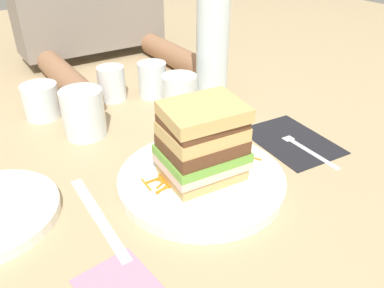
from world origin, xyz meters
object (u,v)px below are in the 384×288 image
Objects in this scene: main_plate at (203,179)px; fork at (300,144)px; empty_tumbler_1 at (112,83)px; napkin_pink at (117,285)px; empty_tumbler_2 at (41,101)px; empty_tumbler_3 at (152,80)px; empty_tumbler_0 at (84,113)px; napkin_dark at (291,140)px; water_bottle at (213,39)px; juice_glass at (180,98)px; sandwich at (203,142)px; knife at (100,218)px.

main_plate is 0.21m from fork.
napkin_pink is at bearing -113.12° from empty_tumbler_1.
empty_tumbler_2 is 0.90× the size of napkin_pink.
empty_tumbler_3 reaches higher than empty_tumbler_2.
empty_tumbler_0 is 1.20× the size of empty_tumbler_1.
main_plate is 3.27× the size of empty_tumbler_3.
fork is 0.42m from napkin_pink.
fork is 0.43m from empty_tumbler_1.
empty_tumbler_1 is (-0.20, 0.36, 0.04)m from napkin_dark.
empty_tumbler_2 is (-0.14, 0.37, 0.03)m from main_plate.
napkin_pink is at bearing -163.23° from napkin_dark.
water_bottle reaches higher than napkin_dark.
juice_glass is 0.20m from empty_tumbler_0.
juice_glass is at bearing 119.06° from napkin_dark.
sandwich reaches higher than empty_tumbler_2.
empty_tumbler_2 is at bearing 84.09° from napkin_pink.
empty_tumbler_0 is at bearing 142.90° from napkin_dark.
fork reaches higher than knife.
empty_tumbler_3 is at bearing 25.16° from empty_tumbler_0.
empty_tumbler_2 is 0.24m from empty_tumbler_3.
napkin_pink is (-0.03, -0.12, -0.00)m from knife.
empty_tumbler_1 is (0.11, 0.13, -0.01)m from empty_tumbler_0.
empty_tumbler_2 is at bearing 110.81° from main_plate.
napkin_dark is 0.41m from empty_tumbler_1.
empty_tumbler_3 is at bearing 73.85° from sandwich.
empty_tumbler_3 is at bearing -7.44° from empty_tumbler_2.
main_plate is at bearing -113.58° from juice_glass.
main_plate is at bearing -69.18° from empty_tumbler_0.
water_bottle reaches higher than empty_tumbler_0.
empty_tumbler_3 is 0.53m from napkin_pink.
empty_tumbler_1 is (-0.20, 0.38, 0.03)m from fork.
empty_tumbler_3 is (0.00, 0.12, 0.00)m from juice_glass.
water_bottle is at bearing -42.14° from empty_tumbler_3.
sandwich is at bearing 178.82° from fork.
napkin_dark is at bearing -86.35° from water_bottle.
empty_tumbler_2 is at bearing 133.15° from fork.
empty_tumbler_2 is (-0.24, 0.15, -0.00)m from juice_glass.
water_bottle is 0.38m from empty_tumbler_2.
water_bottle is at bearing 14.90° from juice_glass.
napkin_dark and knife have the same top height.
main_plate is 0.86× the size of water_bottle.
napkin_dark is 0.85× the size of knife.
fork reaches higher than napkin_pink.
water_bottle reaches higher than fork.
empty_tumbler_2 is at bearing 160.30° from water_bottle.
sandwich is 1.78× the size of empty_tumbler_2.
empty_tumbler_1 is (-0.18, 0.12, -0.10)m from water_bottle.
napkin_pink is at bearing -131.32° from juice_glass.
knife is 2.47× the size of napkin_pink.
napkin_dark is 1.87× the size of empty_tumbler_0.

